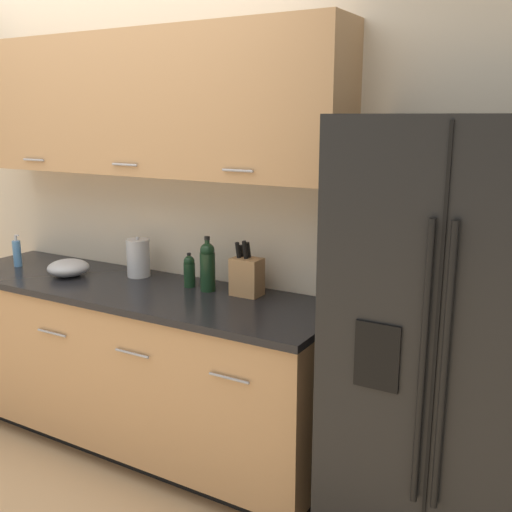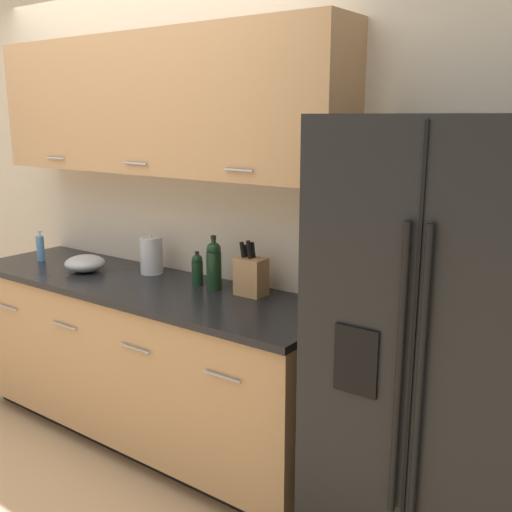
{
  "view_description": "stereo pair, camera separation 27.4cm",
  "coord_description": "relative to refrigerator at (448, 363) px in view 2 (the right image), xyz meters",
  "views": [
    {
      "loc": [
        2.31,
        -1.58,
        1.8
      ],
      "look_at": [
        0.97,
        0.73,
        1.17
      ],
      "focal_mm": 42.0,
      "sensor_mm": 36.0,
      "label": 1
    },
    {
      "loc": [
        2.54,
        -1.43,
        1.8
      ],
      "look_at": [
        0.97,
        0.73,
        1.17
      ],
      "focal_mm": 42.0,
      "sensor_mm": 36.0,
      "label": 2
    }
  ],
  "objects": [
    {
      "name": "mixing_bowl",
      "position": [
        -2.13,
        0.03,
        0.07
      ],
      "size": [
        0.23,
        0.23,
        0.09
      ],
      "color": "#A3A3A5",
      "rests_on": "counter_unit"
    },
    {
      "name": "refrigerator",
      "position": [
        0.0,
        0.0,
        0.0
      ],
      "size": [
        0.86,
        0.77,
        1.81
      ],
      "color": "black",
      "rests_on": "ground_plane"
    },
    {
      "name": "wall_back",
      "position": [
        -1.84,
        0.35,
        0.55
      ],
      "size": [
        10.0,
        0.39,
        2.6
      ],
      "color": "beige",
      "rests_on": "ground_plane"
    },
    {
      "name": "knife_block",
      "position": [
        -1.07,
        0.22,
        0.12
      ],
      "size": [
        0.15,
        0.11,
        0.28
      ],
      "color": "#A87A4C",
      "rests_on": "counter_unit"
    },
    {
      "name": "oil_bottle",
      "position": [
        -1.41,
        0.2,
        0.11
      ],
      "size": [
        0.06,
        0.06,
        0.18
      ],
      "color": "black",
      "rests_on": "counter_unit"
    },
    {
      "name": "wine_bottle",
      "position": [
        -1.29,
        0.19,
        0.15
      ],
      "size": [
        0.08,
        0.08,
        0.28
      ],
      "color": "black",
      "rests_on": "counter_unit"
    },
    {
      "name": "steel_canister",
      "position": [
        -1.79,
        0.23,
        0.13
      ],
      "size": [
        0.13,
        0.13,
        0.23
      ],
      "color": "#B7B7BA",
      "rests_on": "counter_unit"
    },
    {
      "name": "counter_unit",
      "position": [
        -1.69,
        0.06,
        -0.44
      ],
      "size": [
        2.29,
        0.64,
        0.92
      ],
      "color": "black",
      "rests_on": "ground_plane"
    },
    {
      "name": "ground_plane",
      "position": [
        -1.9,
        -0.67,
        -0.9
      ],
      "size": [
        14.0,
        14.0,
        0.0
      ],
      "primitive_type": "plane",
      "color": "tan"
    },
    {
      "name": "soap_dispenser",
      "position": [
        -2.56,
        0.04,
        0.1
      ],
      "size": [
        0.05,
        0.05,
        0.19
      ],
      "color": "#4C7FB2",
      "rests_on": "counter_unit"
    }
  ]
}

